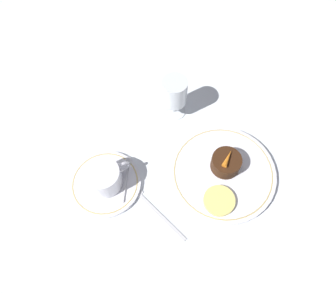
{
  "coord_description": "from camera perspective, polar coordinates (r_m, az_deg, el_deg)",
  "views": [
    {
      "loc": [
        -0.27,
        -0.23,
        0.71
      ],
      "look_at": [
        -0.08,
        0.07,
        0.04
      ],
      "focal_mm": 35.0,
      "sensor_mm": 36.0,
      "label": 1
    }
  ],
  "objects": [
    {
      "name": "spoon",
      "position": [
        0.76,
        -7.18,
        -4.6
      ],
      "size": [
        0.07,
        0.1,
        0.0
      ],
      "color": "silver",
      "rests_on": "saucer"
    },
    {
      "name": "dessert_cake",
      "position": [
        0.76,
        10.06,
        -2.73
      ],
      "size": [
        0.07,
        0.07,
        0.04
      ],
      "color": "#381E0F",
      "rests_on": "dinner_plate"
    },
    {
      "name": "carrot_garnish",
      "position": [
        0.74,
        10.35,
        -1.93
      ],
      "size": [
        0.04,
        0.03,
        0.01
      ],
      "color": "orange",
      "rests_on": "dessert_cake"
    },
    {
      "name": "pineapple_slice",
      "position": [
        0.73,
        8.9,
        -9.2
      ],
      "size": [
        0.07,
        0.07,
        0.01
      ],
      "color": "#EFE075",
      "rests_on": "dinner_plate"
    },
    {
      "name": "fork",
      "position": [
        0.74,
        -3.64,
        -9.61
      ],
      "size": [
        0.06,
        0.19,
        0.01
      ],
      "color": "silver",
      "rests_on": "ground_plane"
    },
    {
      "name": "dinner_plate",
      "position": [
        0.77,
        9.7,
        -4.36
      ],
      "size": [
        0.24,
        0.24,
        0.01
      ],
      "color": "white",
      "rests_on": "ground_plane"
    },
    {
      "name": "wine_glass",
      "position": [
        0.79,
        1.0,
        9.19
      ],
      "size": [
        0.06,
        0.06,
        0.12
      ],
      "color": "silver",
      "rests_on": "ground_plane"
    },
    {
      "name": "ground_plane",
      "position": [
        0.79,
        7.6,
        -2.31
      ],
      "size": [
        3.0,
        3.0,
        0.0
      ],
      "primitive_type": "plane",
      "color": "white"
    },
    {
      "name": "coffee_cup",
      "position": [
        0.73,
        -11.07,
        -5.22
      ],
      "size": [
        0.1,
        0.08,
        0.06
      ],
      "color": "white",
      "rests_on": "saucer"
    },
    {
      "name": "saucer",
      "position": [
        0.77,
        -10.84,
        -6.22
      ],
      "size": [
        0.16,
        0.16,
        0.01
      ],
      "color": "white",
      "rests_on": "ground_plane"
    }
  ]
}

